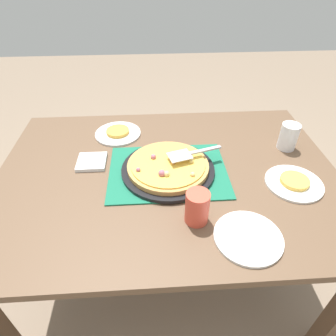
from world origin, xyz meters
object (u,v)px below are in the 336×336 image
(cup_far, at_px, (197,207))
(served_slice_left, at_px, (118,131))
(napkin_stack, at_px, (92,162))
(cup_near, at_px, (288,137))
(pizza_pan, at_px, (168,169))
(pizza, at_px, (168,166))
(pizza_server, at_px, (191,153))
(plate_near_left, at_px, (118,134))
(plate_far_right, at_px, (294,183))
(plate_side, at_px, (248,237))
(served_slice_right, at_px, (295,181))

(cup_far, bearing_deg, served_slice_left, -61.66)
(napkin_stack, bearing_deg, cup_near, -175.95)
(pizza_pan, xyz_separation_m, cup_far, (-0.08, 0.26, 0.05))
(pizza, relative_size, pizza_server, 1.42)
(cup_far, xyz_separation_m, napkin_stack, (0.40, -0.34, -0.05))
(plate_near_left, xyz_separation_m, plate_far_right, (-0.71, 0.41, 0.00))
(pizza_pan, height_order, plate_side, pizza_pan)
(served_slice_right, distance_m, cup_far, 0.44)
(plate_near_left, distance_m, pizza_server, 0.43)
(pizza, height_order, plate_side, pizza)
(napkin_stack, bearing_deg, served_slice_right, 167.01)
(served_slice_right, bearing_deg, plate_far_right, 0.00)
(served_slice_left, bearing_deg, napkin_stack, 67.19)
(plate_side, height_order, pizza_server, pizza_server)
(pizza, height_order, plate_far_right, pizza)
(pizza_server, bearing_deg, pizza_pan, 16.77)
(served_slice_right, bearing_deg, plate_near_left, -30.03)
(plate_near_left, xyz_separation_m, served_slice_left, (0.00, 0.00, 0.01))
(pizza_pan, distance_m, plate_near_left, 0.38)
(pizza, xyz_separation_m, cup_far, (-0.08, 0.26, 0.03))
(pizza, xyz_separation_m, napkin_stack, (0.32, -0.08, -0.03))
(cup_near, bearing_deg, plate_near_left, -11.93)
(cup_near, relative_size, cup_far, 1.00)
(served_slice_left, xyz_separation_m, cup_far, (-0.30, 0.57, 0.04))
(pizza_pan, bearing_deg, cup_near, -165.71)
(pizza_pan, distance_m, napkin_stack, 0.33)
(pizza, xyz_separation_m, cup_near, (-0.55, -0.14, 0.03))
(pizza, xyz_separation_m, plate_side, (-0.23, 0.35, -0.03))
(pizza_pan, xyz_separation_m, served_slice_right, (-0.48, 0.11, 0.01))
(plate_side, bearing_deg, pizza, -56.22)
(plate_near_left, distance_m, cup_near, 0.79)
(pizza_pan, height_order, napkin_stack, pizza_pan)
(served_slice_left, relative_size, cup_near, 0.92)
(pizza_pan, bearing_deg, plate_far_right, 167.49)
(pizza, bearing_deg, plate_near_left, -53.47)
(plate_side, relative_size, served_slice_left, 2.00)
(plate_far_right, distance_m, pizza_server, 0.42)
(served_slice_right, bearing_deg, plate_side, 44.15)
(plate_near_left, xyz_separation_m, cup_far, (-0.30, 0.57, 0.06))
(pizza_pan, relative_size, plate_near_left, 1.73)
(plate_near_left, bearing_deg, pizza_server, 139.27)
(plate_side, bearing_deg, served_slice_left, -54.92)
(pizza_pan, relative_size, pizza_server, 1.63)
(napkin_stack, bearing_deg, pizza, 166.08)
(served_slice_left, height_order, cup_far, cup_far)
(pizza_pan, distance_m, cup_far, 0.28)
(served_slice_left, height_order, cup_near, cup_near)
(plate_side, height_order, served_slice_left, served_slice_left)
(plate_near_left, height_order, served_slice_left, served_slice_left)
(plate_far_right, height_order, served_slice_left, served_slice_left)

